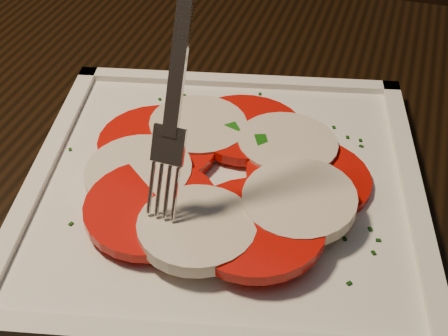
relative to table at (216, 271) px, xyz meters
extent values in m
cube|color=black|center=(0.00, 0.00, 0.08)|extent=(1.29, 0.95, 0.04)
cube|color=black|center=(0.10, 0.60, -0.20)|extent=(0.49, 0.49, 0.04)
cylinder|color=black|center=(-0.11, 0.45, -0.45)|extent=(0.04, 0.04, 0.41)
cylinder|color=black|center=(0.24, 0.39, -0.45)|extent=(0.04, 0.04, 0.41)
cylinder|color=black|center=(-0.05, 0.81, -0.45)|extent=(0.04, 0.04, 0.41)
cube|color=white|center=(0.01, -0.01, 0.11)|extent=(0.39, 0.39, 0.01)
cylinder|color=red|center=(0.07, 0.02, 0.12)|extent=(0.10, 0.10, 0.02)
cylinder|color=beige|center=(0.04, 0.05, 0.12)|extent=(0.08, 0.08, 0.02)
cylinder|color=red|center=(0.00, 0.06, 0.12)|extent=(0.10, 0.10, 0.01)
cylinder|color=beige|center=(-0.04, 0.04, 0.12)|extent=(0.08, 0.08, 0.01)
cylinder|color=red|center=(-0.05, 0.01, 0.12)|extent=(0.10, 0.10, 0.01)
cylinder|color=beige|center=(-0.05, -0.03, 0.12)|extent=(0.08, 0.08, 0.01)
cylinder|color=red|center=(-0.02, -0.06, 0.13)|extent=(0.10, 0.10, 0.01)
cylinder|color=beige|center=(0.02, -0.07, 0.13)|extent=(0.08, 0.08, 0.01)
cylinder|color=red|center=(0.06, -0.05, 0.13)|extent=(0.10, 0.10, 0.01)
cylinder|color=beige|center=(0.07, -0.02, 0.13)|extent=(0.08, 0.08, 0.02)
cube|color=#165C0F|center=(0.08, -0.02, 0.12)|extent=(0.05, 0.02, 0.01)
cube|color=#165C0F|center=(0.04, -0.05, 0.12)|extent=(0.03, 0.03, 0.00)
cube|color=#165C0F|center=(0.03, 0.03, 0.12)|extent=(0.03, 0.03, 0.01)
cube|color=#165C0F|center=(-0.02, 0.06, 0.12)|extent=(0.03, 0.04, 0.00)
cube|color=#165C0F|center=(-0.04, -0.01, 0.12)|extent=(0.04, 0.04, 0.00)
cube|color=#165C0F|center=(0.00, 0.04, 0.12)|extent=(0.04, 0.04, 0.01)
cube|color=#165C0F|center=(0.03, -0.04, 0.12)|extent=(0.01, 0.03, 0.00)
cube|color=#0C3409|center=(0.07, 0.10, 0.11)|extent=(0.00, 0.00, 0.00)
cube|color=#0C3409|center=(0.09, 0.09, 0.11)|extent=(0.00, 0.00, 0.00)
cube|color=#0C3409|center=(-0.08, 0.03, 0.11)|extent=(0.00, 0.00, 0.00)
cube|color=#0C3409|center=(0.08, -0.08, 0.11)|extent=(0.00, 0.00, 0.00)
cube|color=#0C3409|center=(0.08, 0.05, 0.11)|extent=(0.00, 0.00, 0.00)
cube|color=#0C3409|center=(-0.01, 0.12, 0.11)|extent=(0.00, 0.00, 0.00)
cube|color=#0C3409|center=(0.13, -0.06, 0.11)|extent=(0.00, 0.00, 0.00)
cube|color=#0C3409|center=(0.09, 0.05, 0.11)|extent=(0.00, 0.00, 0.00)
cube|color=#0C3409|center=(0.13, -0.03, 0.11)|extent=(0.00, 0.00, 0.00)
cube|color=#0C3409|center=(0.13, -0.01, 0.11)|extent=(0.00, 0.00, 0.00)
cube|color=#0C3409|center=(-0.05, 0.06, 0.11)|extent=(0.00, 0.00, 0.00)
cube|color=#0C3409|center=(0.08, 0.06, 0.11)|extent=(0.00, 0.00, 0.00)
cube|color=#0C3409|center=(0.11, -0.02, 0.11)|extent=(0.00, 0.00, 0.00)
cube|color=#0C3409|center=(-0.12, -0.02, 0.11)|extent=(0.00, 0.00, 0.00)
cube|color=#0C3409|center=(0.00, 0.10, 0.11)|extent=(0.00, 0.00, 0.00)
cube|color=#0C3409|center=(-0.10, 0.03, 0.11)|extent=(0.00, 0.00, 0.00)
cube|color=#0C3409|center=(-0.09, 0.07, 0.11)|extent=(0.00, 0.00, 0.00)
cube|color=#0C3409|center=(-0.04, 0.07, 0.11)|extent=(0.00, 0.00, 0.00)
cube|color=#0C3409|center=(-0.04, 0.08, 0.11)|extent=(0.00, 0.00, 0.00)
cube|color=#0C3409|center=(-0.07, 0.09, 0.11)|extent=(0.00, 0.00, 0.00)
cube|color=#0C3409|center=(0.10, -0.05, 0.11)|extent=(0.00, 0.00, 0.00)
cube|color=#0C3409|center=(0.09, 0.08, 0.11)|extent=(0.00, 0.00, 0.00)
cube|color=#0C3409|center=(0.13, -0.02, 0.11)|extent=(0.00, 0.00, 0.00)
cube|color=#0C3409|center=(-0.07, -0.09, 0.11)|extent=(0.00, 0.00, 0.00)
cube|color=#0C3409|center=(0.08, 0.09, 0.11)|extent=(0.00, 0.00, 0.00)
cube|color=#0C3409|center=(-0.06, 0.07, 0.11)|extent=(0.00, 0.00, 0.00)
camera|label=1|loc=(0.16, -0.33, 0.43)|focal=50.00mm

